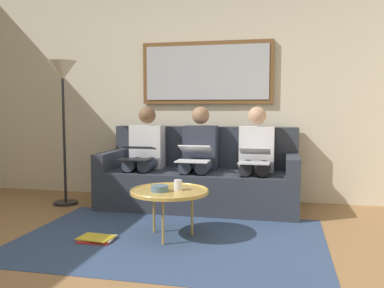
% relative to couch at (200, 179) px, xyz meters
% --- Properties ---
extents(ground_plane, '(6.00, 5.20, 0.10)m').
position_rel_couch_xyz_m(ground_plane, '(0.00, 2.12, -0.36)').
color(ground_plane, olive).
extents(wall_rear, '(6.00, 0.12, 2.60)m').
position_rel_couch_xyz_m(wall_rear, '(0.00, -0.48, 0.99)').
color(wall_rear, beige).
rests_on(wall_rear, ground_plane).
extents(area_rug, '(2.60, 1.80, 0.01)m').
position_rel_couch_xyz_m(area_rug, '(0.00, 1.27, -0.31)').
color(area_rug, '#33476B').
rests_on(area_rug, ground_plane).
extents(couch, '(2.20, 0.90, 0.90)m').
position_rel_couch_xyz_m(couch, '(0.00, 0.00, 0.00)').
color(couch, '#2D333D').
rests_on(couch, ground_plane).
extents(framed_mirror, '(1.60, 0.05, 0.75)m').
position_rel_couch_xyz_m(framed_mirror, '(0.00, -0.39, 1.24)').
color(framed_mirror, brown).
extents(coffee_table, '(0.68, 0.68, 0.43)m').
position_rel_couch_xyz_m(coffee_table, '(0.02, 1.22, 0.09)').
color(coffee_table, tan).
rests_on(coffee_table, ground_plane).
extents(cup, '(0.07, 0.07, 0.09)m').
position_rel_couch_xyz_m(cup, '(-0.05, 1.19, 0.15)').
color(cup, silver).
rests_on(cup, coffee_table).
extents(bowl, '(0.15, 0.15, 0.05)m').
position_rel_couch_xyz_m(bowl, '(0.09, 1.28, 0.13)').
color(bowl, slate).
rests_on(bowl, coffee_table).
extents(person_left, '(0.38, 0.58, 1.14)m').
position_rel_couch_xyz_m(person_left, '(-0.64, 0.07, 0.30)').
color(person_left, silver).
rests_on(person_left, couch).
extents(laptop_silver, '(0.32, 0.36, 0.16)m').
position_rel_couch_xyz_m(laptop_silver, '(-0.64, 0.30, 0.32)').
color(laptop_silver, silver).
extents(person_middle, '(0.38, 0.58, 1.14)m').
position_rel_couch_xyz_m(person_middle, '(0.00, 0.07, 0.30)').
color(person_middle, '#2D3342').
rests_on(person_middle, couch).
extents(laptop_white, '(0.35, 0.38, 0.17)m').
position_rel_couch_xyz_m(laptop_white, '(0.00, 0.30, 0.32)').
color(laptop_white, white).
extents(person_right, '(0.38, 0.58, 1.14)m').
position_rel_couch_xyz_m(person_right, '(0.64, 0.07, 0.30)').
color(person_right, silver).
rests_on(person_right, couch).
extents(laptop_black, '(0.33, 0.35, 0.15)m').
position_rel_couch_xyz_m(laptop_black, '(0.64, 0.32, 0.32)').
color(laptop_black, black).
extents(magazine_stack, '(0.31, 0.26, 0.03)m').
position_rel_couch_xyz_m(magazine_stack, '(0.60, 1.44, -0.29)').
color(magazine_stack, red).
rests_on(magazine_stack, ground_plane).
extents(standing_lamp, '(0.32, 0.32, 1.66)m').
position_rel_couch_xyz_m(standing_lamp, '(1.55, 0.27, 1.06)').
color(standing_lamp, black).
rests_on(standing_lamp, ground_plane).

